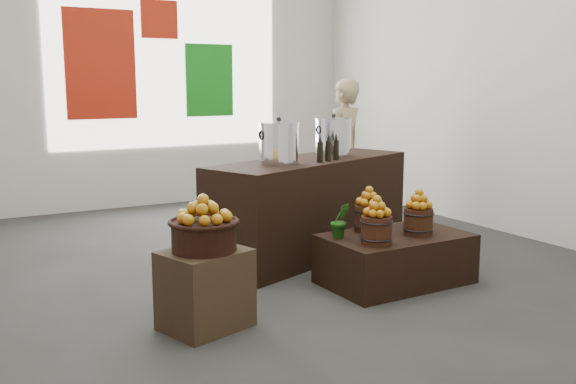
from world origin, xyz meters
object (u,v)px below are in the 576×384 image
crate (205,289)px  stock_pot_left (279,144)px  wicker_basket (204,236)px  stock_pot_center (333,138)px  shopper (343,150)px  counter (310,207)px  display_table (395,259)px

crate → stock_pot_left: (1.20, 1.15, 0.85)m
crate → stock_pot_left: 1.86m
wicker_basket → stock_pot_center: bearing=36.0°
shopper → crate: bearing=23.4°
stock_pot_center → shopper: size_ratio=0.21×
crate → stock_pot_left: size_ratio=1.54×
wicker_basket → counter: size_ratio=0.19×
crate → stock_pot_left: bearing=43.8°
counter → wicker_basket: bearing=-161.9°
counter → shopper: size_ratio=1.34×
display_table → stock_pot_center: bearing=79.8°
wicker_basket → shopper: bearing=41.7°
display_table → stock_pot_left: stock_pot_left is taller
crate → wicker_basket: size_ratio=1.25×
display_table → counter: (-0.14, 1.15, 0.26)m
display_table → counter: counter is taller
crate → counter: bearing=38.7°
wicker_basket → stock_pot_left: 1.72m
stock_pot_left → shopper: 2.15m
display_table → crate: bearing=-176.0°
display_table → shopper: size_ratio=0.70×
counter → shopper: 1.74m
display_table → stock_pot_left: 1.46m
crate → counter: 2.11m
crate → wicker_basket: bearing=0.0°
display_table → shopper: bearing=64.8°
wicker_basket → stock_pot_center: (1.98, 1.44, 0.47)m
counter → stock_pot_left: 0.80m
stock_pot_left → display_table: bearing=-59.6°
shopper → display_table: bearing=47.7°
counter → stock_pot_center: stock_pot_center is taller
wicker_basket → display_table: size_ratio=0.36×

